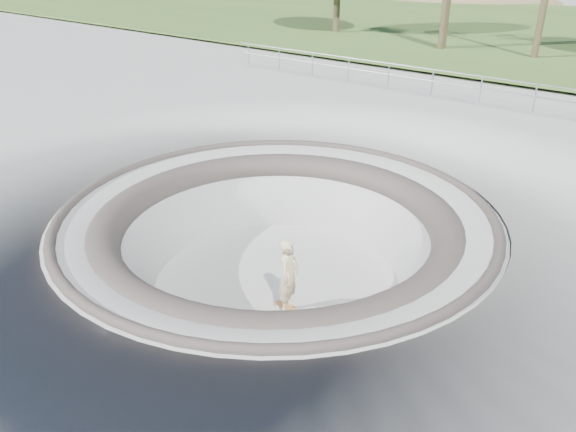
% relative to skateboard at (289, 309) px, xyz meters
% --- Properties ---
extents(ground, '(180.00, 180.00, 0.00)m').
position_rel_skateboard_xyz_m(ground, '(-1.08, 0.86, 1.83)').
color(ground, '#ABABA6').
rests_on(ground, ground).
extents(skate_bowl, '(14.00, 14.00, 4.10)m').
position_rel_skateboard_xyz_m(skate_bowl, '(-1.08, 0.86, 0.00)').
color(skate_bowl, '#ABABA6').
rests_on(skate_bowl, ground).
extents(safety_railing, '(25.00, 0.06, 1.03)m').
position_rel_skateboard_xyz_m(safety_railing, '(-1.08, 12.86, 2.52)').
color(safety_railing, '#909398').
rests_on(safety_railing, ground).
extents(skateboard, '(0.85, 0.38, 0.09)m').
position_rel_skateboard_xyz_m(skateboard, '(0.00, 0.00, 0.00)').
color(skateboard, olive).
rests_on(skateboard, ground).
extents(skater, '(0.59, 0.74, 1.76)m').
position_rel_skateboard_xyz_m(skater, '(0.00, -0.00, 0.90)').
color(skater, beige).
rests_on(skater, skateboard).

